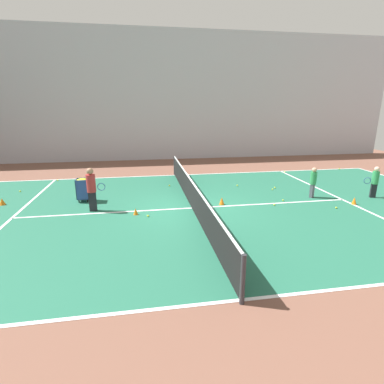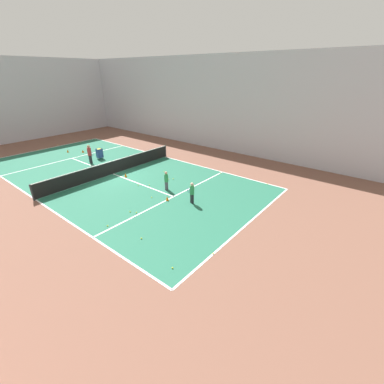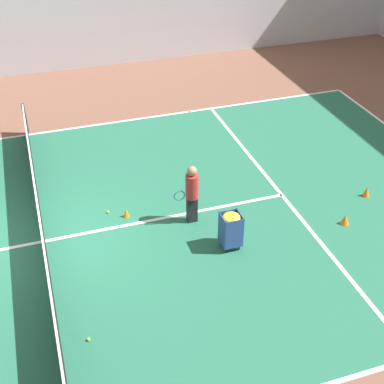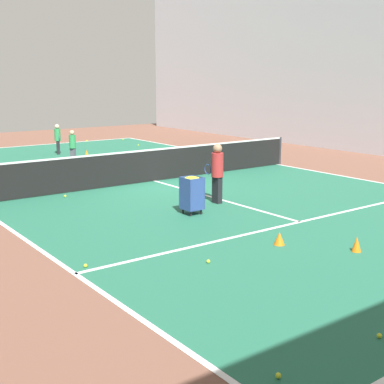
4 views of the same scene
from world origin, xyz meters
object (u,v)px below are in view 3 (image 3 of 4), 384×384
Objects in this scene: tennis_net at (41,223)px; ball_cart at (231,225)px; coach_at_net at (192,191)px; training_cone_1 at (345,219)px.

tennis_net is 12.23× the size of ball_cart.
training_cone_1 is at bearing 159.07° from coach_at_net.
training_cone_1 is (1.64, 7.26, -0.41)m from tennis_net.
training_cone_1 is (0.07, 3.07, -0.51)m from ball_cart.
ball_cart is 3.11m from training_cone_1.
tennis_net is 7.24× the size of coach_at_net.
coach_at_net is 3.93m from training_cone_1.
tennis_net reaches higher than training_cone_1.
coach_at_net is 6.07× the size of training_cone_1.
tennis_net is at bearing -110.62° from ball_cart.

